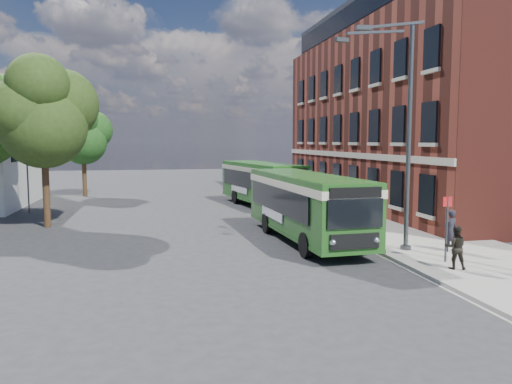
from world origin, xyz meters
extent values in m
plane|color=#2B2B2E|center=(0.00, 0.00, 0.00)|extent=(120.00, 120.00, 0.00)
cube|color=#99968B|center=(7.00, 8.00, 0.07)|extent=(6.00, 48.00, 0.15)
cube|color=beige|center=(3.95, 8.00, 0.01)|extent=(0.12, 48.00, 0.01)
cube|color=maroon|center=(14.00, 12.00, 6.00)|extent=(12.00, 26.00, 12.00)
cube|color=beige|center=(7.96, 12.00, 3.60)|extent=(0.12, 26.00, 0.35)
cube|color=black|center=(14.00, 12.00, 13.10)|extent=(10.80, 24.80, 2.20)
cube|color=black|center=(8.57, 12.00, 13.10)|extent=(0.08, 24.00, 1.40)
cylinder|color=#3E4144|center=(-12.50, 13.00, 4.50)|extent=(0.10, 0.10, 9.00)
cube|color=#B52214|center=(-12.05, 13.00, 8.60)|extent=(0.90, 0.02, 0.60)
cylinder|color=#3E4144|center=(5.20, -2.00, 0.15)|extent=(0.44, 0.44, 0.30)
cylinder|color=#3E4144|center=(5.20, -2.00, 4.50)|extent=(0.18, 0.18, 9.00)
cube|color=#3E4144|center=(3.96, -2.60, 8.80)|extent=(2.58, 0.46, 0.37)
cube|color=#3E4144|center=(3.96, -1.40, 8.80)|extent=(2.58, 0.46, 0.37)
cube|color=#3E4144|center=(2.73, -3.08, 8.55)|extent=(0.55, 0.22, 0.16)
cube|color=#3E4144|center=(2.73, -0.92, 8.55)|extent=(0.55, 0.22, 0.16)
cylinder|color=#3E4144|center=(5.60, -4.20, 1.25)|extent=(0.08, 0.08, 2.50)
cube|color=red|center=(5.60, -4.20, 2.35)|extent=(0.35, 0.04, 0.35)
cube|color=#21561B|center=(1.96, 1.28, 1.77)|extent=(3.08, 10.17, 2.45)
cube|color=#21561B|center=(1.96, 1.28, 0.50)|extent=(3.12, 10.21, 0.14)
cube|color=black|center=(0.67, 1.50, 1.90)|extent=(0.56, 8.23, 1.10)
cube|color=black|center=(3.22, 1.65, 1.90)|extent=(0.56, 8.23, 1.10)
cube|color=beige|center=(1.96, 1.28, 2.60)|extent=(3.14, 10.23, 0.32)
cube|color=#21561B|center=(1.96, 1.28, 2.96)|extent=(2.97, 10.06, 0.12)
cube|color=black|center=(2.26, -3.76, 1.95)|extent=(2.15, 0.21, 1.05)
cube|color=black|center=(2.26, -3.77, 2.70)|extent=(2.00, 0.20, 0.38)
cube|color=black|center=(2.26, -3.77, 0.95)|extent=(1.90, 0.19, 0.55)
sphere|color=silver|center=(1.41, -3.80, 0.95)|extent=(0.26, 0.26, 0.26)
sphere|color=silver|center=(3.10, -3.70, 0.95)|extent=(0.26, 0.26, 0.26)
cube|color=black|center=(1.67, 6.32, 2.00)|extent=(2.00, 0.20, 0.90)
cube|color=white|center=(0.62, 2.20, 1.15)|extent=(0.23, 3.20, 0.45)
cylinder|color=black|center=(0.98, -2.00, 0.50)|extent=(0.34, 1.01, 1.00)
cylinder|color=black|center=(3.32, -1.87, 0.50)|extent=(0.34, 1.01, 1.00)
cylinder|color=black|center=(0.67, 3.42, 0.50)|extent=(0.34, 1.01, 1.00)
cylinder|color=black|center=(3.00, 3.56, 0.50)|extent=(0.34, 1.01, 1.00)
cube|color=#21611B|center=(2.52, 13.40, 1.77)|extent=(4.17, 10.08, 2.45)
cube|color=#21611B|center=(2.52, 13.40, 0.50)|extent=(4.22, 10.13, 0.14)
cube|color=black|center=(1.21, 13.47, 1.90)|extent=(1.48, 7.89, 1.10)
cube|color=black|center=(3.73, 13.92, 1.90)|extent=(1.48, 7.89, 1.10)
cube|color=beige|center=(2.52, 13.40, 2.60)|extent=(4.24, 10.15, 0.32)
cube|color=#21611B|center=(2.52, 13.40, 2.96)|extent=(4.06, 9.97, 0.12)
cube|color=black|center=(3.39, 8.55, 1.95)|extent=(2.13, 0.45, 1.05)
cube|color=black|center=(3.39, 8.54, 2.70)|extent=(1.98, 0.43, 0.38)
cube|color=black|center=(3.39, 8.54, 0.95)|extent=(1.88, 0.41, 0.55)
sphere|color=silver|center=(2.55, 8.41, 0.95)|extent=(0.26, 0.26, 0.26)
sphere|color=silver|center=(4.22, 8.70, 0.95)|extent=(0.26, 0.26, 0.26)
cube|color=black|center=(1.66, 18.25, 2.00)|extent=(1.98, 0.43, 0.90)
cube|color=white|center=(1.08, 14.16, 1.15)|extent=(0.60, 3.16, 0.45)
cylinder|color=black|center=(1.91, 10.14, 0.50)|extent=(0.45, 1.03, 1.00)
cylinder|color=black|center=(4.22, 10.55, 0.50)|extent=(0.45, 1.03, 1.00)
cylinder|color=black|center=(1.01, 15.26, 0.50)|extent=(0.45, 1.03, 1.00)
cylinder|color=black|center=(3.31, 15.67, 0.50)|extent=(0.45, 1.03, 1.00)
imported|color=black|center=(6.76, -2.67, 0.98)|extent=(0.66, 0.49, 1.67)
imported|color=black|center=(5.33, -5.19, 0.90)|extent=(0.89, 0.80, 1.50)
cylinder|color=#342212|center=(-10.32, 7.45, 1.89)|extent=(0.36, 0.36, 3.78)
sphere|color=#283C14|center=(-10.32, 7.45, 5.33)|extent=(4.47, 4.47, 4.47)
sphere|color=#283C14|center=(-9.47, 8.14, 6.45)|extent=(3.78, 3.78, 3.78)
sphere|color=#283C14|center=(-11.10, 6.85, 6.02)|extent=(3.44, 3.44, 3.44)
sphere|color=#283C14|center=(-10.32, 6.59, 7.31)|extent=(3.10, 3.10, 3.10)
sphere|color=#295119|center=(-13.32, 11.02, 6.46)|extent=(3.79, 3.79, 3.79)
cylinder|color=#342212|center=(-10.38, 22.54, 1.59)|extent=(0.36, 0.36, 3.18)
sphere|color=#1B4216|center=(-10.38, 22.54, 4.48)|extent=(3.75, 3.75, 3.75)
sphere|color=#1B4216|center=(-9.65, 23.11, 5.42)|extent=(3.18, 3.18, 3.18)
sphere|color=#1B4216|center=(-11.03, 22.03, 5.05)|extent=(2.89, 2.89, 2.89)
sphere|color=#1B4216|center=(-10.38, 21.81, 6.14)|extent=(2.60, 2.60, 2.60)
camera|label=1|loc=(-4.71, -20.26, 4.52)|focal=35.00mm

